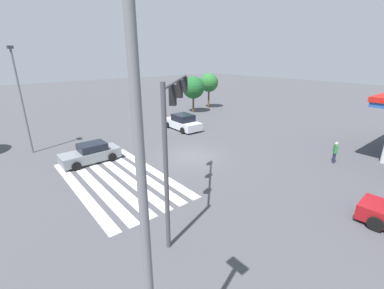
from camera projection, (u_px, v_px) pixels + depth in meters
name	position (u px, v px, depth m)	size (l,w,h in m)	color
ground_plane	(192.00, 156.00, 20.13)	(143.11, 143.11, 0.00)	#47474C
crosswalk_markings	(118.00, 179.00, 16.44)	(10.07, 5.35, 0.01)	silver
traffic_signal_mast	(174.00, 118.00, 11.04)	(4.55, 4.55, 6.69)	#47474C
car_2	(91.00, 154.00, 18.92)	(1.96, 4.19, 1.41)	gray
car_3	(182.00, 122.00, 27.34)	(4.64, 2.28, 1.63)	silver
pedestrian	(335.00, 151.00, 18.65)	(0.41, 0.41, 1.61)	#232842
street_light_pole_a	(143.00, 200.00, 4.13)	(0.80, 0.36, 8.96)	slate
street_light_pole_b	(20.00, 92.00, 19.35)	(0.80, 0.36, 8.16)	slate
tree_corner_a	(209.00, 83.00, 37.74)	(2.69, 2.69, 5.07)	brown
tree_corner_b	(193.00, 88.00, 34.78)	(2.99, 2.99, 4.88)	brown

